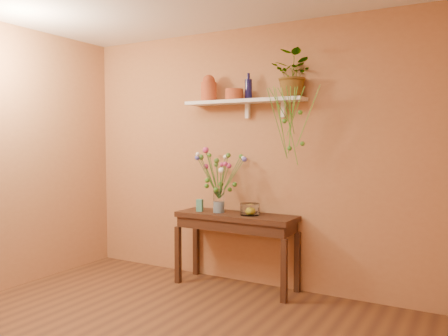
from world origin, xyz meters
TOP-DOWN VIEW (x-y plane):
  - room at (0.00, 0.00)m, footprint 4.04×4.04m
  - sideboard at (0.01, 1.78)m, footprint 1.26×0.41m
  - wall_shelf at (0.06, 1.87)m, footprint 1.30×0.24m
  - terracotta_jug at (-0.36, 1.86)m, footprint 0.20×0.20m
  - terracotta_pot at (-0.04, 1.84)m, footprint 0.22×0.22m
  - blue_bottle at (0.09, 1.90)m, footprint 0.08×0.08m
  - spider_plant at (0.59, 1.89)m, footprint 0.48×0.45m
  - plant_fronds at (0.62, 1.75)m, footprint 0.53×0.25m
  - glass_vase at (-0.18, 1.76)m, footprint 0.12×0.12m
  - bouquet at (-0.19, 1.74)m, footprint 0.49×0.49m
  - glass_bowl at (0.17, 1.78)m, footprint 0.20×0.20m
  - lemon at (0.18, 1.76)m, footprint 0.08×0.08m
  - carton at (-0.40, 1.73)m, footprint 0.07×0.06m

SIDE VIEW (x-z plane):
  - sideboard at x=0.01m, z-range 0.27..1.04m
  - lemon at x=0.18m, z-range 0.77..0.85m
  - glass_bowl at x=0.17m, z-range 0.76..0.88m
  - carton at x=-0.40m, z-range 0.77..0.90m
  - glass_vase at x=-0.18m, z-range 0.75..0.99m
  - bouquet at x=-0.19m, z-range 0.97..1.51m
  - room at x=0.00m, z-range 0.00..2.70m
  - plant_fronds at x=0.62m, z-range 1.30..2.04m
  - wall_shelf at x=0.06m, z-range 1.82..2.01m
  - terracotta_pot at x=-0.04m, z-range 1.94..2.05m
  - blue_bottle at x=0.09m, z-range 1.91..2.18m
  - terracotta_jug at x=-0.36m, z-range 1.93..2.21m
  - spider_plant at x=0.59m, z-range 1.94..2.38m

